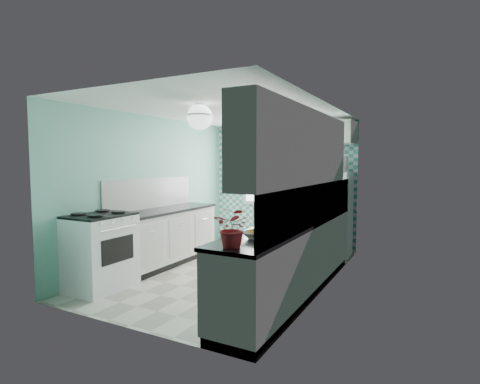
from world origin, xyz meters
The scene contains 26 objects.
floor centered at (0.00, 0.00, -0.01)m, with size 3.00×4.40×0.02m, color silver.
ceiling centered at (0.00, 0.00, 2.51)m, with size 3.00×4.40×0.02m, color white.
wall_back centered at (0.00, 2.21, 1.25)m, with size 3.00×0.02×2.50m, color #72B9A6.
wall_front centered at (0.00, -2.21, 1.25)m, with size 3.00×0.02×2.50m, color #72B9A6.
wall_left centered at (-1.51, 0.00, 1.25)m, with size 0.02×4.40×2.50m, color #72B9A6.
wall_right centered at (1.51, 0.00, 1.25)m, with size 0.02×4.40×2.50m, color #72B9A6.
accent_wall centered at (0.00, 2.19, 1.25)m, with size 3.00×0.01×2.50m, color teal.
window centered at (-0.35, 2.16, 1.55)m, with size 1.04×0.05×1.44m.
backsplash_right centered at (1.49, -0.40, 1.20)m, with size 0.02×3.60×0.51m, color white.
backsplash_left centered at (-1.49, -0.07, 1.20)m, with size 0.02×2.15×0.51m, color white.
upper_cabinets_right centered at (1.33, -0.60, 1.90)m, with size 0.33×3.20×0.90m, color silver.
upper_cabinet_fridge centered at (1.30, 1.83, 2.25)m, with size 0.40×0.74×0.40m, color silver.
ceiling_light centered at (0.00, -0.80, 2.32)m, with size 0.34×0.34×0.35m.
base_cabinets_right centered at (1.20, -0.40, 0.45)m, with size 0.60×3.60×0.90m, color white.
countertop_right centered at (1.19, -0.40, 0.92)m, with size 0.63×3.60×0.04m, color black.
base_cabinets_left centered at (-1.20, -0.07, 0.45)m, with size 0.60×2.15×0.90m, color white.
countertop_left centered at (-1.19, -0.07, 0.92)m, with size 0.63×2.15×0.04m, color black.
fridge centered at (1.11, 1.82, 0.77)m, with size 0.67×0.67×1.55m.
stove centered at (-1.20, -1.45, 0.53)m, with size 0.67×0.84×1.01m.
sink centered at (1.20, 0.48, 0.93)m, with size 0.45×0.38×0.53m.
rug centered at (0.04, 0.84, 0.01)m, with size 0.76×1.08×0.02m, color maroon.
dish_towel centered at (0.89, 0.65, 0.48)m, with size 0.02×0.23×0.34m, color #50B6A8.
fruit_bowl centered at (1.20, -1.54, 0.98)m, with size 0.29×0.29×0.07m, color white.
potted_plant centered at (1.20, -2.05, 1.13)m, with size 0.34×0.29×0.38m, color #B63023.
soap_bottle centered at (1.25, 1.01, 1.03)m, with size 0.08×0.09×0.19m, color #83A6B4.
microwave centered at (1.11, 1.82, 1.69)m, with size 0.52×0.35×0.29m, color silver.
Camera 1 is at (2.82, -4.98, 1.72)m, focal length 28.00 mm.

